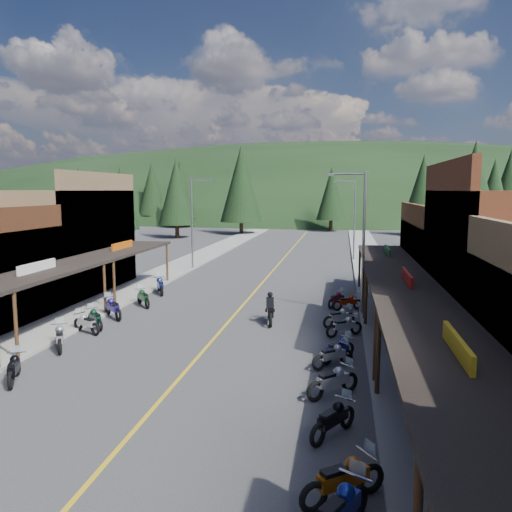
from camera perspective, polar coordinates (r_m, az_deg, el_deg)
The scene contains 41 objects.
ground at distance 22.11m, azimuth -6.32°, elevation -11.03°, with size 220.00×220.00×0.00m, color #38383A.
centerline at distance 41.15m, azimuth 1.42°, elevation -2.27°, with size 0.15×90.00×0.01m, color gold.
sidewalk_west at distance 43.25m, azimuth -10.06°, elevation -1.81°, with size 3.40×94.00×0.15m, color gray.
sidewalk_east at distance 40.81m, azimuth 13.61°, elevation -2.47°, with size 3.40×94.00×0.15m, color gray.
shop_west_3 at distance 37.24m, azimuth -22.17°, elevation 1.59°, with size 10.90×10.20×8.20m.
shop_east_3 at distance 32.69m, azimuth 23.61°, elevation -0.99°, with size 10.90×10.20×6.20m.
streetlight_1 at distance 44.11m, azimuth -7.17°, elevation 4.16°, with size 2.16×0.18×8.00m.
streetlight_2 at distance 28.25m, azimuth 11.91°, elevation 2.18°, with size 2.16×0.18×8.00m.
streetlight_3 at distance 50.19m, azimuth 11.03°, elevation 4.48°, with size 2.16×0.18×8.00m.
ridge_hill at distance 155.38m, azimuth 7.65°, elevation 4.90°, with size 310.00×140.00×60.00m, color black.
pine_0 at distance 94.07m, azimuth -19.53°, elevation 6.79°, with size 5.04×5.04×11.00m.
pine_1 at distance 94.95m, azimuth -8.62°, elevation 7.60°, with size 5.88×5.88×12.50m.
pine_2 at distance 79.72m, azimuth -1.71°, elevation 8.24°, with size 6.72×6.72×14.00m.
pine_3 at distance 86.14m, azimuth 8.61°, elevation 7.11°, with size 5.04×5.04×11.00m.
pine_4 at distance 81.02m, azimuth 18.56°, elevation 7.31°, with size 5.88×5.88×12.50m.
pine_5 at distance 96.31m, azimuth 27.01°, elevation 7.31°, with size 6.72×6.72×14.00m.
pine_7 at distance 103.32m, azimuth -11.81°, elevation 7.51°, with size 5.88×5.88×12.50m.
pine_8 at distance 66.28m, azimuth -15.18°, elevation 6.39°, with size 4.48×4.48×10.00m.
pine_9 at distance 67.58m, azimuth 25.51°, elevation 6.28°, with size 4.93×4.93×10.80m.
pine_10 at distance 74.08m, azimuth -9.09°, elevation 7.27°, with size 5.38×5.38×11.60m.
pine_11 at distance 59.80m, azimuth 23.64°, elevation 7.08°, with size 5.82×5.82×12.40m.
bike_west_6 at distance 20.74m, azimuth -25.94°, elevation -11.35°, with size 0.68×2.03×1.16m, color black, non-canonical shape.
bike_west_7 at distance 23.95m, azimuth -21.51°, elevation -8.50°, with size 0.72×2.17×1.24m, color gray, non-canonical shape.
bike_west_8 at distance 26.14m, azimuth -18.82°, elevation -7.16°, with size 0.66×1.99×1.14m, color #A1A3A7, non-canonical shape.
bike_west_9 at distance 26.92m, azimuth -17.91°, elevation -6.68°, with size 0.68×2.03×1.16m, color #0B3724, non-canonical shape.
bike_west_10 at distance 28.68m, azimuth -16.06°, elevation -5.58°, with size 0.77×2.30×1.31m, color navy, non-canonical shape.
bike_west_11 at distance 31.10m, azimuth -12.77°, elevation -4.55°, with size 0.71×2.12×1.21m, color #0C3F16, non-canonical shape.
bike_west_12 at distance 34.57m, azimuth -10.90°, elevation -3.22°, with size 0.76×2.27×1.30m, color navy, non-canonical shape.
bike_east_3 at distance 11.34m, azimuth 9.45°, elevation -26.70°, with size 0.77×2.31×1.32m, color navy, non-canonical shape.
bike_east_4 at distance 12.40m, azimuth 9.95°, elevation -23.61°, with size 0.74×2.22×1.27m, color #A04E0B, non-canonical shape.
bike_east_5 at distance 15.08m, azimuth 8.81°, elevation -17.78°, with size 0.70×2.09×1.20m, color black, non-canonical shape.
bike_east_6 at distance 17.71m, azimuth 8.80°, elevation -13.78°, with size 0.72×2.15×1.23m, color #9F9EA3, non-canonical shape.
bike_east_7 at distance 20.39m, azimuth 8.78°, elevation -11.04°, with size 0.65×1.95×1.12m, color gray, non-canonical shape.
bike_east_8 at distance 21.17m, azimuth 9.38°, elevation -10.33°, with size 0.66×1.97×1.13m, color navy, non-canonical shape.
bike_east_9 at distance 24.64m, azimuth 10.06°, elevation -7.76°, with size 0.66×1.99×1.14m, color #A3A3A8, non-canonical shape.
bike_east_10 at distance 26.32m, azimuth 9.48°, elevation -6.78°, with size 0.65×1.95×1.11m, color #AEAEB3, non-canonical shape.
bike_east_11 at distance 29.91m, azimuth 10.43°, elevation -5.12°, with size 0.62×1.85×1.06m, color #99230A, non-canonical shape.
bike_east_12 at distance 30.62m, azimuth 9.20°, elevation -4.78°, with size 0.63×1.89×1.08m, color maroon, non-canonical shape.
rider_on_bike at distance 26.54m, azimuth 1.67°, elevation -6.23°, with size 1.10×2.40×1.76m.
pedestrian_east_a at distance 20.90m, azimuth 16.43°, elevation -9.48°, with size 0.63×0.41×1.73m, color #292233.
pedestrian_east_b at distance 29.79m, azimuth 13.86°, elevation -4.23°, with size 0.88×0.51×1.81m, color brown.
Camera 1 is at (5.90, -20.11, 7.03)m, focal length 35.00 mm.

